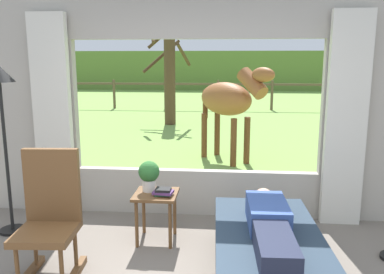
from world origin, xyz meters
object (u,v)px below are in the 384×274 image
book_stack (163,192)px  pasture_tree (169,70)px  recliner_sofa (268,254)px  side_table (156,202)px  rocking_chair (50,217)px  horse (229,100)px  floor_lamp_left (1,99)px  potted_plant (149,174)px  reclining_person (269,223)px

book_stack → pasture_tree: pasture_tree is taller
recliner_sofa → side_table: size_ratio=3.33×
rocking_chair → book_stack: bearing=34.6°
recliner_sofa → horse: (-0.36, 3.96, 0.94)m
rocking_chair → floor_lamp_left: 1.50m
pasture_tree → book_stack: bearing=-82.1°
floor_lamp_left → pasture_tree: pasture_tree is taller
rocking_chair → pasture_tree: size_ratio=0.34×
potted_plant → side_table: bearing=-36.9°
recliner_sofa → horse: horse is taller
potted_plant → book_stack: potted_plant is taller
reclining_person → rocking_chair: (-1.87, -0.08, 0.02)m
horse → pasture_tree: size_ratio=0.53×
rocking_chair → potted_plant: (0.70, 0.82, 0.16)m
book_stack → horse: bearing=79.2°
rocking_chair → side_table: (0.78, 0.76, -0.12)m
horse → side_table: bearing=36.6°
side_table → horse: 3.49m
book_stack → side_table: bearing=143.5°
book_stack → floor_lamp_left: 1.95m
rocking_chair → reclining_person: bearing=-1.6°
rocking_chair → potted_plant: size_ratio=3.50×
recliner_sofa → book_stack: size_ratio=8.11×
potted_plant → horse: size_ratio=0.18×
rocking_chair → book_stack: (0.87, 0.70, 0.01)m
recliner_sofa → reclining_person: size_ratio=1.21×
reclining_person → pasture_tree: bearing=102.2°
rocking_chair → side_table: bearing=40.0°
reclining_person → horse: size_ratio=0.83×
side_table → pasture_tree: bearing=97.3°
reclining_person → potted_plant: bearing=145.8°
side_table → floor_lamp_left: 1.94m
recliner_sofa → book_stack: book_stack is taller
potted_plant → pasture_tree: pasture_tree is taller
side_table → potted_plant: potted_plant is taller
rocking_chair → floor_lamp_left: (-0.84, 0.83, 0.93)m
reclining_person → book_stack: size_ratio=6.73×
rocking_chair → horse: size_ratio=0.65×
recliner_sofa → side_table: (-1.09, 0.63, 0.21)m
rocking_chair → side_table: 1.10m
recliner_sofa → rocking_chair: size_ratio=1.54×
reclining_person → floor_lamp_left: 2.97m
pasture_tree → rocking_chair: bearing=-88.7°
rocking_chair → potted_plant: 1.09m
rocking_chair → pasture_tree: (-0.18, 8.28, 1.04)m
rocking_chair → horse: 4.40m
reclining_person → recliner_sofa: bearing=88.1°
reclining_person → side_table: reclining_person is taller
side_table → potted_plant: 0.29m
reclining_person → horse: bearing=93.2°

